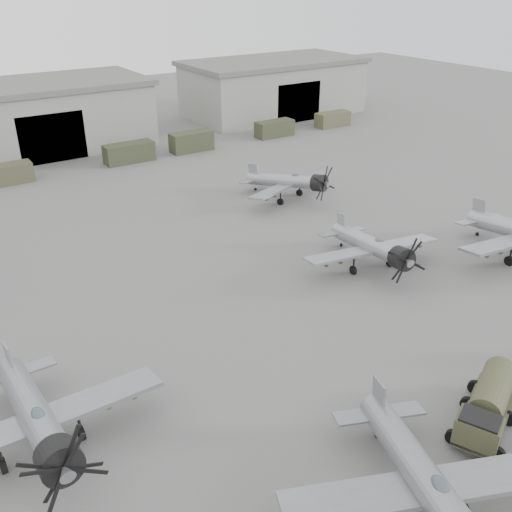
{
  "coord_description": "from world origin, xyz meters",
  "views": [
    {
      "loc": [
        -17.26,
        -16.21,
        21.5
      ],
      "look_at": [
        3.6,
        15.27,
        2.5
      ],
      "focal_mm": 40.0,
      "sensor_mm": 36.0,
      "label": 1
    }
  ],
  "objects_px": {
    "aircraft_far_1": "(291,182)",
    "fuel_tanker": "(488,403)",
    "aircraft_mid_1": "(37,420)",
    "aircraft_mid_2": "(375,247)",
    "aircraft_near_1": "(430,488)"
  },
  "relations": [
    {
      "from": "aircraft_near_1",
      "to": "aircraft_mid_2",
      "type": "bearing_deg",
      "value": 74.02
    },
    {
      "from": "aircraft_mid_1",
      "to": "aircraft_far_1",
      "type": "xyz_separation_m",
      "value": [
        31.05,
        21.38,
        -0.24
      ]
    },
    {
      "from": "aircraft_mid_1",
      "to": "aircraft_near_1",
      "type": "bearing_deg",
      "value": -46.9
    },
    {
      "from": "aircraft_near_1",
      "to": "aircraft_mid_1",
      "type": "xyz_separation_m",
      "value": [
        -12.52,
        13.06,
        -0.0
      ]
    },
    {
      "from": "aircraft_near_1",
      "to": "aircraft_far_1",
      "type": "xyz_separation_m",
      "value": [
        18.54,
        34.45,
        -0.25
      ]
    },
    {
      "from": "aircraft_mid_1",
      "to": "fuel_tanker",
      "type": "height_order",
      "value": "aircraft_mid_1"
    },
    {
      "from": "aircraft_near_1",
      "to": "fuel_tanker",
      "type": "xyz_separation_m",
      "value": [
        7.44,
        2.48,
        -0.88
      ]
    },
    {
      "from": "aircraft_near_1",
      "to": "aircraft_far_1",
      "type": "bearing_deg",
      "value": 84.32
    },
    {
      "from": "fuel_tanker",
      "to": "aircraft_mid_1",
      "type": "bearing_deg",
      "value": 127.74
    },
    {
      "from": "aircraft_near_1",
      "to": "aircraft_mid_2",
      "type": "height_order",
      "value": "aircraft_near_1"
    },
    {
      "from": "aircraft_near_1",
      "to": "fuel_tanker",
      "type": "distance_m",
      "value": 7.89
    },
    {
      "from": "aircraft_far_1",
      "to": "fuel_tanker",
      "type": "relative_size",
      "value": 1.69
    },
    {
      "from": "aircraft_far_1",
      "to": "fuel_tanker",
      "type": "distance_m",
      "value": 33.84
    },
    {
      "from": "aircraft_near_1",
      "to": "aircraft_mid_2",
      "type": "xyz_separation_m",
      "value": [
        14.66,
        18.37,
        -0.22
      ]
    },
    {
      "from": "aircraft_far_1",
      "to": "aircraft_mid_2",
      "type": "bearing_deg",
      "value": -121.25
    }
  ]
}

